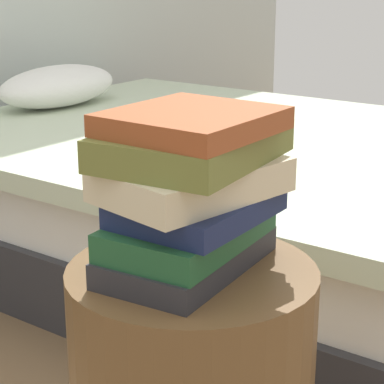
{
  "coord_description": "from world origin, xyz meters",
  "views": [
    {
      "loc": [
        -0.83,
        -0.63,
        1.01
      ],
      "look_at": [
        0.0,
        0.0,
        0.68
      ],
      "focal_mm": 68.5,
      "sensor_mm": 36.0,
      "label": 1
    }
  ],
  "objects_px": {
    "book_cream": "(191,180)",
    "book_olive": "(193,145)",
    "book_forest": "(188,231)",
    "book_navy": "(197,207)",
    "bed": "(223,195)",
    "book_rust": "(192,121)",
    "book_charcoal": "(189,255)"
  },
  "relations": [
    {
      "from": "bed",
      "to": "book_forest",
      "type": "bearing_deg",
      "value": -148.85
    },
    {
      "from": "bed",
      "to": "book_olive",
      "type": "xyz_separation_m",
      "value": [
        -1.16,
        -0.75,
        0.52
      ]
    },
    {
      "from": "bed",
      "to": "book_olive",
      "type": "height_order",
      "value": "book_olive"
    },
    {
      "from": "book_charcoal",
      "to": "book_olive",
      "type": "relative_size",
      "value": 1.02
    },
    {
      "from": "book_charcoal",
      "to": "book_navy",
      "type": "height_order",
      "value": "book_navy"
    },
    {
      "from": "bed",
      "to": "book_rust",
      "type": "distance_m",
      "value": 1.51
    },
    {
      "from": "book_cream",
      "to": "book_olive",
      "type": "xyz_separation_m",
      "value": [
        0.01,
        0.01,
        0.05
      ]
    },
    {
      "from": "book_olive",
      "to": "book_navy",
      "type": "bearing_deg",
      "value": -120.53
    },
    {
      "from": "book_rust",
      "to": "book_cream",
      "type": "bearing_deg",
      "value": 58.6
    },
    {
      "from": "book_rust",
      "to": "book_navy",
      "type": "bearing_deg",
      "value": -3.46
    },
    {
      "from": "book_olive",
      "to": "book_cream",
      "type": "bearing_deg",
      "value": -159.82
    },
    {
      "from": "book_forest",
      "to": "book_rust",
      "type": "relative_size",
      "value": 1.21
    },
    {
      "from": "bed",
      "to": "book_cream",
      "type": "height_order",
      "value": "book_cream"
    },
    {
      "from": "book_charcoal",
      "to": "book_cream",
      "type": "height_order",
      "value": "book_cream"
    },
    {
      "from": "bed",
      "to": "book_cream",
      "type": "bearing_deg",
      "value": -148.63
    },
    {
      "from": "bed",
      "to": "book_cream",
      "type": "distance_m",
      "value": 1.47
    },
    {
      "from": "book_olive",
      "to": "book_rust",
      "type": "bearing_deg",
      "value": -152.02
    },
    {
      "from": "book_cream",
      "to": "book_olive",
      "type": "height_order",
      "value": "book_olive"
    },
    {
      "from": "bed",
      "to": "book_forest",
      "type": "relative_size",
      "value": 7.45
    },
    {
      "from": "book_forest",
      "to": "book_olive",
      "type": "xyz_separation_m",
      "value": [
        0.01,
        -0.0,
        0.13
      ]
    },
    {
      "from": "book_cream",
      "to": "book_charcoal",
      "type": "bearing_deg",
      "value": 56.79
    },
    {
      "from": "book_charcoal",
      "to": "book_navy",
      "type": "bearing_deg",
      "value": -94.81
    },
    {
      "from": "book_navy",
      "to": "book_olive",
      "type": "relative_size",
      "value": 0.84
    },
    {
      "from": "bed",
      "to": "book_navy",
      "type": "bearing_deg",
      "value": -148.26
    },
    {
      "from": "book_charcoal",
      "to": "book_cream",
      "type": "relative_size",
      "value": 1.08
    },
    {
      "from": "bed",
      "to": "book_charcoal",
      "type": "bearing_deg",
      "value": -148.76
    },
    {
      "from": "bed",
      "to": "book_charcoal",
      "type": "relative_size",
      "value": 7.1
    },
    {
      "from": "book_navy",
      "to": "book_forest",
      "type": "bearing_deg",
      "value": 114.83
    },
    {
      "from": "bed",
      "to": "book_rust",
      "type": "xyz_separation_m",
      "value": [
        -1.18,
        -0.76,
        0.56
      ]
    },
    {
      "from": "book_forest",
      "to": "book_navy",
      "type": "height_order",
      "value": "book_navy"
    },
    {
      "from": "book_navy",
      "to": "book_rust",
      "type": "xyz_separation_m",
      "value": [
        -0.01,
        0.0,
        0.13
      ]
    },
    {
      "from": "book_charcoal",
      "to": "book_forest",
      "type": "distance_m",
      "value": 0.04
    }
  ]
}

